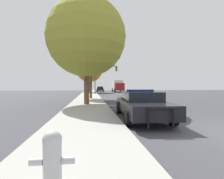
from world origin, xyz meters
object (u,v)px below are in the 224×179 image
(police_car, at_px, (141,104))
(tree_sidewalk_far, at_px, (89,69))
(fire_hydrant, at_px, (52,158))
(tree_sidewalk_mid, at_px, (91,56))
(car_background_distant, at_px, (100,89))
(traffic_light, at_px, (104,73))
(box_truck, at_px, (118,86))
(tree_sidewalk_near, at_px, (86,37))

(police_car, distance_m, tree_sidewalk_far, 32.90)
(police_car, bearing_deg, fire_hydrant, 65.48)
(tree_sidewalk_far, xyz_separation_m, tree_sidewalk_mid, (0.27, -20.09, -0.33))
(fire_hydrant, bearing_deg, car_background_distant, 85.88)
(traffic_light, bearing_deg, box_truck, 70.92)
(fire_hydrant, bearing_deg, traffic_light, 84.07)
(box_truck, xyz_separation_m, tree_sidewalk_far, (-7.11, -3.23, 3.85))
(fire_hydrant, distance_m, traffic_light, 28.87)
(fire_hydrant, distance_m, tree_sidewalk_mid, 18.69)
(fire_hydrant, relative_size, tree_sidewalk_mid, 0.12)
(traffic_light, distance_m, tree_sidewalk_near, 17.19)
(fire_hydrant, distance_m, box_truck, 42.11)
(car_background_distant, height_order, box_truck, box_truck)
(tree_sidewalk_mid, bearing_deg, fire_hydrant, -91.86)
(police_car, bearing_deg, car_background_distant, -87.27)
(police_car, height_order, tree_sidewalk_mid, tree_sidewalk_mid)
(box_truck, distance_m, tree_sidewalk_mid, 24.55)
(box_truck, height_order, tree_sidewalk_mid, tree_sidewalk_mid)
(car_background_distant, xyz_separation_m, tree_sidewalk_near, (-2.92, -32.08, 4.71))
(traffic_light, relative_size, box_truck, 0.69)
(fire_hydrant, xyz_separation_m, traffic_light, (2.97, 28.54, 3.20))
(police_car, relative_size, tree_sidewalk_mid, 0.76)
(tree_sidewalk_mid, bearing_deg, tree_sidewalk_far, 90.78)
(traffic_light, bearing_deg, car_background_distant, 89.32)
(fire_hydrant, height_order, tree_sidewalk_far, tree_sidewalk_far)
(car_background_distant, relative_size, tree_sidewalk_mid, 0.59)
(traffic_light, xyz_separation_m, tree_sidewalk_near, (-2.73, -16.88, 1.67))
(police_car, bearing_deg, box_truck, -94.12)
(tree_sidewalk_far, bearing_deg, police_car, -85.28)
(fire_hydrant, relative_size, tree_sidewalk_near, 0.10)
(car_background_distant, xyz_separation_m, box_truck, (4.28, -2.30, 0.87))
(box_truck, bearing_deg, police_car, 83.53)
(fire_hydrant, relative_size, car_background_distant, 0.20)
(tree_sidewalk_far, xyz_separation_m, tree_sidewalk_near, (-0.08, -26.55, -0.00))
(traffic_light, distance_m, tree_sidewalk_mid, 10.78)
(traffic_light, height_order, box_truck, traffic_light)
(tree_sidewalk_near, bearing_deg, tree_sidewalk_far, 89.82)
(police_car, height_order, car_background_distant, police_car)
(police_car, bearing_deg, tree_sidewalk_far, -82.32)
(car_background_distant, bearing_deg, tree_sidewalk_far, -112.36)
(box_truck, bearing_deg, traffic_light, 71.53)
(police_car, xyz_separation_m, fire_hydrant, (-2.99, -5.76, -0.14))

